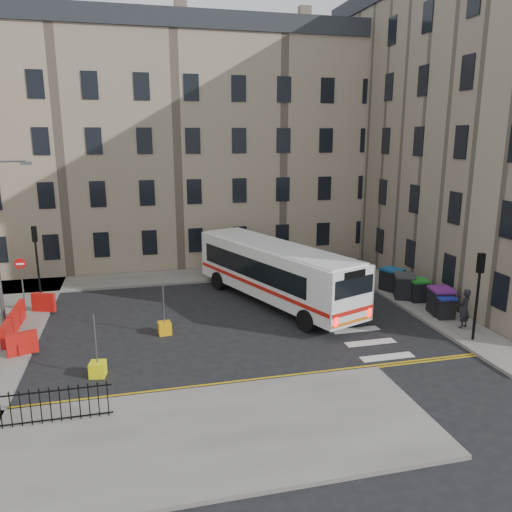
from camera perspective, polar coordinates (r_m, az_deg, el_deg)
name	(u,v)px	position (r m, az deg, el deg)	size (l,w,h in m)	color
ground	(263,317)	(26.52, 0.82, -7.01)	(120.00, 120.00, 0.00)	black
pavement_north	(143,279)	(33.91, -12.78, -2.60)	(36.00, 3.20, 0.15)	slate
pavement_east	(383,283)	(33.22, 14.26, -3.02)	(2.40, 26.00, 0.15)	slate
pavement_sw	(124,446)	(16.81, -14.88, -20.29)	(20.00, 6.00, 0.15)	slate
terrace_north	(121,145)	(39.54, -15.15, 12.10)	(38.30, 10.80, 17.20)	gray
traffic_light_east	(479,283)	(24.61, 24.10, -2.84)	(0.28, 0.22, 4.10)	black
traffic_light_nw	(36,250)	(31.72, -23.84, 0.66)	(0.28, 0.22, 4.10)	black
no_entry_north	(21,272)	(30.09, -25.26, -1.69)	(0.60, 0.08, 3.00)	#595B5E
roadworks_barriers	(22,322)	(26.60, -25.19, -6.80)	(1.66, 6.26, 1.00)	red
bus	(275,270)	(28.21, 2.24, -1.65)	(6.94, 12.36, 3.32)	white
wheelie_bin_a	(444,306)	(27.70, 20.66, -5.40)	(1.03, 1.15, 1.16)	black
wheelie_bin_b	(441,301)	(28.12, 20.34, -4.83)	(1.32, 1.45, 1.40)	black
wheelie_bin_c	(418,290)	(29.95, 18.02, -3.69)	(1.11, 1.24, 1.25)	black
wheelie_bin_d	(404,286)	(30.16, 16.57, -3.30)	(1.54, 1.63, 1.41)	black
wheelie_bin_e	(392,279)	(31.45, 15.25, -2.58)	(1.47, 1.55, 1.35)	black
pedestrian	(464,309)	(26.45, 22.71, -5.56)	(0.71, 0.47, 1.96)	black
bollard_yellow	(165,328)	(24.66, -10.40, -8.11)	(0.60, 0.60, 0.60)	orange
bollard_chevron	(98,369)	(21.26, -17.63, -12.22)	(0.60, 0.60, 0.60)	yellow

